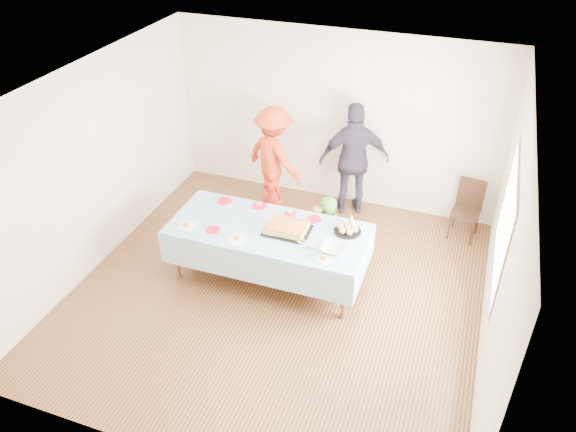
# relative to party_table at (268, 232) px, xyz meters

# --- Properties ---
(ground) EXTENTS (5.00, 5.00, 0.00)m
(ground) POSITION_rel_party_table_xyz_m (0.21, -0.25, -0.72)
(ground) COLOR #462514
(ground) RESTS_ON ground
(room_walls) EXTENTS (5.04, 5.04, 2.72)m
(room_walls) POSITION_rel_party_table_xyz_m (0.26, -0.24, 1.05)
(room_walls) COLOR beige
(room_walls) RESTS_ON ground
(party_table) EXTENTS (2.50, 1.10, 0.78)m
(party_table) POSITION_rel_party_table_xyz_m (0.00, 0.00, 0.00)
(party_table) COLOR brown
(party_table) RESTS_ON ground
(birthday_cake) EXTENTS (0.56, 0.43, 0.10)m
(birthday_cake) POSITION_rel_party_table_xyz_m (0.25, 0.03, 0.10)
(birthday_cake) COLOR black
(birthday_cake) RESTS_ON party_table
(rolls_tray) EXTENTS (0.34, 0.34, 0.10)m
(rolls_tray) POSITION_rel_party_table_xyz_m (0.96, 0.26, 0.10)
(rolls_tray) COLOR black
(rolls_tray) RESTS_ON party_table
(punch_bowl) EXTENTS (0.30, 0.30, 0.07)m
(punch_bowl) POSITION_rel_party_table_xyz_m (0.90, -0.18, 0.09)
(punch_bowl) COLOR silver
(punch_bowl) RESTS_ON party_table
(party_hat) EXTENTS (0.10, 0.10, 0.18)m
(party_hat) POSITION_rel_party_table_xyz_m (0.96, 0.41, 0.14)
(party_hat) COLOR white
(party_hat) RESTS_ON party_table
(fork_pile) EXTENTS (0.24, 0.18, 0.07)m
(fork_pile) POSITION_rel_party_table_xyz_m (0.58, -0.20, 0.09)
(fork_pile) COLOR white
(fork_pile) RESTS_ON party_table
(plate_red_far_a) EXTENTS (0.20, 0.20, 0.01)m
(plate_red_far_a) POSITION_rel_party_table_xyz_m (-0.79, 0.40, 0.06)
(plate_red_far_a) COLOR red
(plate_red_far_a) RESTS_ON party_table
(plate_red_far_b) EXTENTS (0.20, 0.20, 0.01)m
(plate_red_far_b) POSITION_rel_party_table_xyz_m (-0.30, 0.44, 0.06)
(plate_red_far_b) COLOR red
(plate_red_far_b) RESTS_ON party_table
(plate_red_far_c) EXTENTS (0.16, 0.16, 0.01)m
(plate_red_far_c) POSITION_rel_party_table_xyz_m (0.15, 0.39, 0.06)
(plate_red_far_c) COLOR red
(plate_red_far_c) RESTS_ON party_table
(plate_red_far_d) EXTENTS (0.19, 0.19, 0.01)m
(plate_red_far_d) POSITION_rel_party_table_xyz_m (0.49, 0.38, 0.06)
(plate_red_far_d) COLOR red
(plate_red_far_d) RESTS_ON party_table
(plate_red_near) EXTENTS (0.18, 0.18, 0.01)m
(plate_red_near) POSITION_rel_party_table_xyz_m (-0.63, -0.27, 0.06)
(plate_red_near) COLOR red
(plate_red_near) RESTS_ON party_table
(plate_white_left) EXTENTS (0.22, 0.22, 0.01)m
(plate_white_left) POSITION_rel_party_table_xyz_m (-0.98, -0.30, 0.06)
(plate_white_left) COLOR white
(plate_white_left) RESTS_ON party_table
(plate_white_mid) EXTENTS (0.24, 0.24, 0.01)m
(plate_white_mid) POSITION_rel_party_table_xyz_m (-0.27, -0.35, 0.06)
(plate_white_mid) COLOR white
(plate_white_mid) RESTS_ON party_table
(plate_white_right) EXTENTS (0.19, 0.19, 0.01)m
(plate_white_right) POSITION_rel_party_table_xyz_m (0.84, -0.37, 0.06)
(plate_white_right) COLOR white
(plate_white_right) RESTS_ON party_table
(dining_chair) EXTENTS (0.43, 0.43, 0.87)m
(dining_chair) POSITION_rel_party_table_xyz_m (2.32, 1.89, -0.24)
(dining_chair) COLOR black
(dining_chair) RESTS_ON ground
(toddler_left) EXTENTS (0.32, 0.23, 0.83)m
(toddler_left) POSITION_rel_party_table_xyz_m (-0.45, 1.30, -0.31)
(toddler_left) COLOR red
(toddler_left) RESTS_ON ground
(toddler_mid) EXTENTS (0.51, 0.40, 0.91)m
(toddler_mid) POSITION_rel_party_table_xyz_m (0.57, 0.75, -0.27)
(toddler_mid) COLOR #427E2A
(toddler_mid) RESTS_ON ground
(toddler_right) EXTENTS (0.45, 0.38, 0.82)m
(toddler_right) POSITION_rel_party_table_xyz_m (0.42, 0.65, -0.31)
(toddler_right) COLOR tan
(toddler_right) RESTS_ON ground
(adult_left) EXTENTS (1.19, 0.98, 1.61)m
(adult_left) POSITION_rel_party_table_xyz_m (-0.61, 1.79, 0.08)
(adult_left) COLOR red
(adult_left) RESTS_ON ground
(adult_right) EXTENTS (1.12, 0.79, 1.77)m
(adult_right) POSITION_rel_party_table_xyz_m (0.61, 1.95, 0.16)
(adult_right) COLOR #342D3D
(adult_right) RESTS_ON ground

